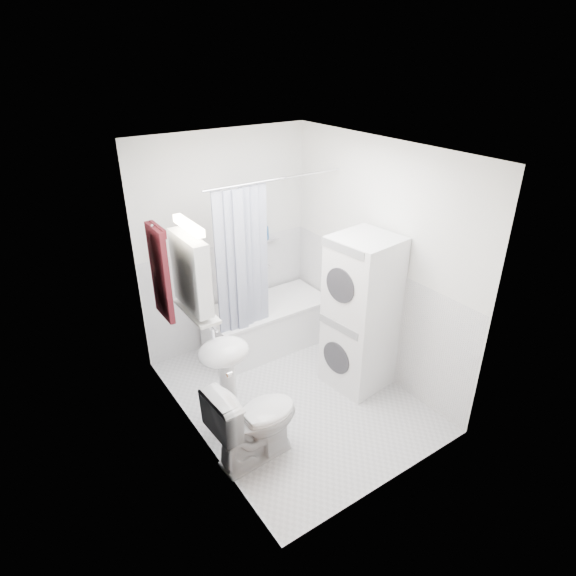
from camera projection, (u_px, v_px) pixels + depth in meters
floor at (293, 395)px, 4.80m from camera, size 2.60×2.60×0.00m
room_walls at (294, 258)px, 4.13m from camera, size 2.60×2.60×2.60m
wainscot at (277, 331)px, 4.75m from camera, size 1.98×2.58×2.58m
door at (230, 374)px, 3.47m from camera, size 0.05×2.00×2.00m
bathtub at (267, 323)px, 5.48m from camera, size 1.38×0.66×0.53m
tub_spout at (265, 264)px, 5.57m from camera, size 0.04×0.12×0.04m
curtain_rod at (278, 179)px, 4.51m from camera, size 1.56×0.02×0.02m
shower_curtain at (244, 262)px, 4.65m from camera, size 0.55×0.02×1.45m
sink at (225, 366)px, 4.06m from camera, size 0.44×0.37×1.04m
medicine_cabinet at (191, 271)px, 3.72m from camera, size 0.13×0.50×0.71m
shelf at (197, 311)px, 3.89m from camera, size 0.18×0.54×0.02m
shower_caddy at (269, 240)px, 5.46m from camera, size 0.22×0.06×0.02m
towel at (160, 271)px, 4.29m from camera, size 0.07×0.37×0.90m
washer_dryer at (361, 314)px, 4.66m from camera, size 0.63×0.62×1.59m
toilet at (255, 421)px, 3.93m from camera, size 0.79×0.47×0.76m
soap_pump at (211, 323)px, 4.20m from camera, size 0.08×0.17×0.08m
shelf_bottle at (204, 314)px, 3.76m from camera, size 0.07×0.18×0.07m
shelf_cup at (190, 299)px, 3.95m from camera, size 0.10×0.09×0.10m
shampoo_a at (256, 236)px, 5.34m from camera, size 0.13×0.17×0.13m
shampoo_b at (266, 236)px, 5.41m from camera, size 0.08×0.21×0.08m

